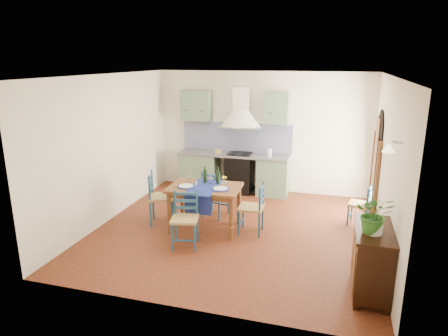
{
  "coord_description": "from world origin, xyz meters",
  "views": [
    {
      "loc": [
        1.69,
        -6.61,
        3.08
      ],
      "look_at": [
        -0.29,
        0.3,
        1.09
      ],
      "focal_mm": 32.0,
      "sensor_mm": 36.0,
      "label": 1
    }
  ],
  "objects": [
    {
      "name": "floor",
      "position": [
        0.0,
        0.0,
        0.0
      ],
      "size": [
        5.0,
        5.0,
        0.0
      ],
      "primitive_type": "plane",
      "color": "#46180F",
      "rests_on": "ground"
    },
    {
      "name": "back_wall",
      "position": [
        -0.47,
        2.29,
        1.05
      ],
      "size": [
        5.0,
        0.96,
        2.8
      ],
      "color": "white",
      "rests_on": "ground"
    },
    {
      "name": "right_wall",
      "position": [
        2.5,
        0.28,
        1.34
      ],
      "size": [
        0.26,
        5.0,
        2.8
      ],
      "color": "white",
      "rests_on": "ground"
    },
    {
      "name": "left_wall",
      "position": [
        -2.5,
        0.0,
        1.4
      ],
      "size": [
        0.04,
        5.0,
        2.8
      ],
      "primitive_type": "cube",
      "color": "white",
      "rests_on": "ground"
    },
    {
      "name": "ceiling",
      "position": [
        0.0,
        0.0,
        2.8
      ],
      "size": [
        5.0,
        5.0,
        0.01
      ],
      "primitive_type": "cube",
      "color": "white",
      "rests_on": "back_wall"
    },
    {
      "name": "dining_table",
      "position": [
        -0.55,
        -0.07,
        0.73
      ],
      "size": [
        1.33,
        1.01,
        1.14
      ],
      "color": "brown",
      "rests_on": "ground"
    },
    {
      "name": "chair_near",
      "position": [
        -0.65,
        -0.82,
        0.48
      ],
      "size": [
        0.52,
        0.52,
        0.93
      ],
      "color": "navy",
      "rests_on": "ground"
    },
    {
      "name": "chair_far",
      "position": [
        -0.56,
        0.55,
        0.5
      ],
      "size": [
        0.53,
        0.53,
        0.96
      ],
      "color": "navy",
      "rests_on": "ground"
    },
    {
      "name": "chair_left",
      "position": [
        -1.46,
        -0.05,
        0.52
      ],
      "size": [
        0.59,
        0.59,
        1.0
      ],
      "color": "navy",
      "rests_on": "ground"
    },
    {
      "name": "chair_right",
      "position": [
        0.34,
        -0.01,
        0.48
      ],
      "size": [
        0.44,
        0.44,
        0.92
      ],
      "color": "navy",
      "rests_on": "ground"
    },
    {
      "name": "chair_spare",
      "position": [
        2.23,
        0.88,
        0.41
      ],
      "size": [
        0.45,
        0.45,
        0.8
      ],
      "color": "navy",
      "rests_on": "ground"
    },
    {
      "name": "sideboard",
      "position": [
        2.26,
        -1.47,
        0.51
      ],
      "size": [
        0.5,
        1.05,
        0.94
      ],
      "color": "black",
      "rests_on": "ground"
    },
    {
      "name": "potted_plant",
      "position": [
        2.22,
        -1.61,
        1.19
      ],
      "size": [
        0.47,
        0.41,
        0.51
      ],
      "primitive_type": "imported",
      "rotation": [
        0.0,
        0.0,
        -0.02
      ],
      "color": "#2B6825",
      "rests_on": "sideboard"
    }
  ]
}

